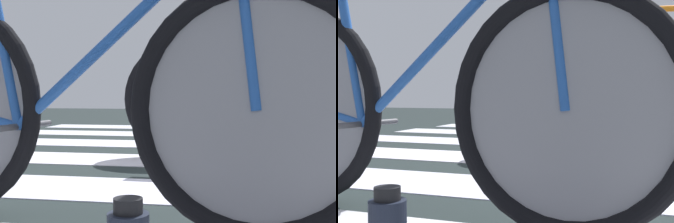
# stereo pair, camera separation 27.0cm
# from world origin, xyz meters

# --- Properties ---
(ground) EXTENTS (18.00, 14.00, 0.02)m
(ground) POSITION_xyz_m (0.00, 0.00, 0.01)
(ground) COLOR #212A2A
(crosswalk_markings) EXTENTS (5.39, 5.00, 0.00)m
(crosswalk_markings) POSITION_xyz_m (0.02, -0.13, 0.02)
(crosswalk_markings) COLOR silver
(crosswalk_markings) RESTS_ON ground
(bicycle_1_of_2) EXTENTS (1.73, 0.52, 0.93)m
(bicycle_1_of_2) POSITION_xyz_m (-0.80, -1.40, 0.41)
(bicycle_1_of_2) COLOR black
(bicycle_1_of_2) RESTS_ON ground
(bicycle_2_of_2) EXTENTS (1.74, 0.52, 0.93)m
(bicycle_2_of_2) POSITION_xyz_m (-0.20, -0.04, 0.41)
(bicycle_2_of_2) COLOR black
(bicycle_2_of_2) RESTS_ON ground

